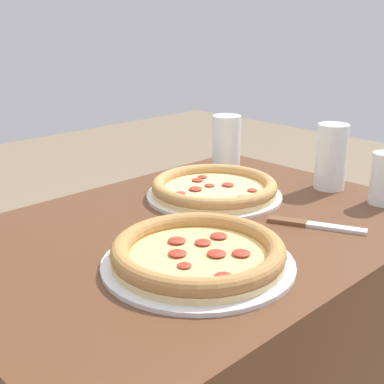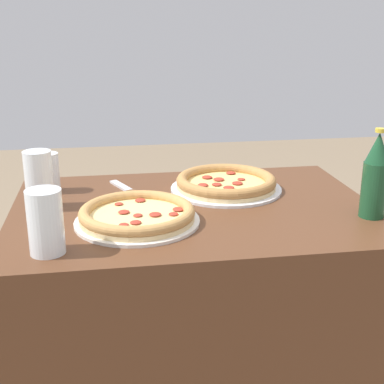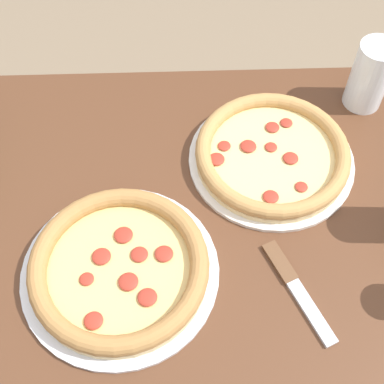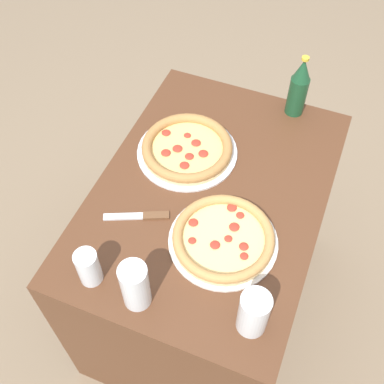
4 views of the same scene
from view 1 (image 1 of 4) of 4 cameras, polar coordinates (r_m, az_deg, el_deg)
pizza_margherita at (r=1.23m, az=2.39°, el=0.37°), size 0.31×0.31×0.04m
pizza_veggie at (r=0.90m, az=0.66°, el=-6.64°), size 0.33×0.33×0.05m
glass_mango_juice at (r=1.32m, az=14.61°, el=3.37°), size 0.07×0.07×0.16m
glass_water at (r=1.46m, az=3.69°, el=5.17°), size 0.08×0.08×0.14m
glass_red_wine at (r=1.25m, az=19.84°, el=1.16°), size 0.06×0.06×0.12m
knife at (r=1.10m, az=12.63°, el=-3.41°), size 0.10×0.19×0.01m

